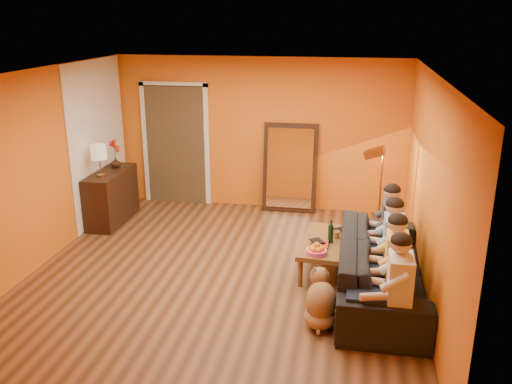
% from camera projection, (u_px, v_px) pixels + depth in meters
% --- Properties ---
extents(room_shell, '(5.00, 5.50, 2.60)m').
position_uv_depth(room_shell, '(228.00, 172.00, 7.07)').
color(room_shell, brown).
rests_on(room_shell, ground).
extents(white_accent, '(0.02, 1.90, 2.58)m').
position_uv_depth(white_accent, '(98.00, 141.00, 8.78)').
color(white_accent, white).
rests_on(white_accent, wall_left).
extents(doorway_recess, '(1.06, 0.30, 2.10)m').
position_uv_depth(doorway_recess, '(178.00, 144.00, 9.70)').
color(doorway_recess, '#3F2D19').
rests_on(doorway_recess, floor).
extents(door_jamb_left, '(0.08, 0.06, 2.20)m').
position_uv_depth(door_jamb_left, '(146.00, 144.00, 9.69)').
color(door_jamb_left, white).
rests_on(door_jamb_left, wall_back).
extents(door_jamb_right, '(0.08, 0.06, 2.20)m').
position_uv_depth(door_jamb_right, '(207.00, 146.00, 9.49)').
color(door_jamb_right, white).
rests_on(door_jamb_right, wall_back).
extents(door_header, '(1.22, 0.06, 0.08)m').
position_uv_depth(door_header, '(173.00, 84.00, 9.25)').
color(door_header, white).
rests_on(door_header, wall_back).
extents(mirror_frame, '(0.92, 0.27, 1.51)m').
position_uv_depth(mirror_frame, '(290.00, 168.00, 9.25)').
color(mirror_frame, black).
rests_on(mirror_frame, floor).
extents(mirror_glass, '(0.78, 0.21, 1.35)m').
position_uv_depth(mirror_glass, '(290.00, 168.00, 9.21)').
color(mirror_glass, white).
rests_on(mirror_glass, mirror_frame).
extents(sideboard, '(0.44, 1.18, 0.85)m').
position_uv_depth(sideboard, '(112.00, 197.00, 8.83)').
color(sideboard, black).
rests_on(sideboard, floor).
extents(table_lamp, '(0.24, 0.24, 0.51)m').
position_uv_depth(table_lamp, '(100.00, 161.00, 8.33)').
color(table_lamp, beige).
rests_on(table_lamp, sideboard).
extents(sofa, '(2.51, 0.98, 0.73)m').
position_uv_depth(sofa, '(381.00, 267.00, 6.50)').
color(sofa, black).
rests_on(sofa, floor).
extents(coffee_table, '(0.70, 1.26, 0.42)m').
position_uv_depth(coffee_table, '(326.00, 255.00, 7.20)').
color(coffee_table, brown).
rests_on(coffee_table, floor).
extents(floor_lamp, '(0.34, 0.29, 1.44)m').
position_uv_depth(floor_lamp, '(380.00, 197.00, 7.90)').
color(floor_lamp, '#BB7536').
rests_on(floor_lamp, floor).
extents(dog, '(0.44, 0.60, 0.65)m').
position_uv_depth(dog, '(321.00, 298.00, 5.88)').
color(dog, '#A06848').
rests_on(dog, floor).
extents(person_far_left, '(0.70, 0.44, 1.22)m').
position_uv_depth(person_far_left, '(399.00, 290.00, 5.46)').
color(person_far_left, beige).
rests_on(person_far_left, sofa).
extents(person_mid_left, '(0.70, 0.44, 1.22)m').
position_uv_depth(person_mid_left, '(396.00, 266.00, 5.98)').
color(person_mid_left, gold).
rests_on(person_mid_left, sofa).
extents(person_mid_right, '(0.70, 0.44, 1.22)m').
position_uv_depth(person_mid_right, '(393.00, 246.00, 6.49)').
color(person_mid_right, '#859FCE').
rests_on(person_mid_right, sofa).
extents(person_far_right, '(0.70, 0.44, 1.22)m').
position_uv_depth(person_far_right, '(391.00, 229.00, 7.00)').
color(person_far_right, '#303035').
rests_on(person_far_right, sofa).
extents(fruit_bowl, '(0.26, 0.26, 0.16)m').
position_uv_depth(fruit_bowl, '(317.00, 248.00, 6.70)').
color(fruit_bowl, '#EC5396').
rests_on(fruit_bowl, coffee_table).
extents(wine_bottle, '(0.07, 0.07, 0.31)m').
position_uv_depth(wine_bottle, '(331.00, 231.00, 7.03)').
color(wine_bottle, black).
rests_on(wine_bottle, coffee_table).
extents(tumbler, '(0.12, 0.12, 0.09)m').
position_uv_depth(tumbler, '(336.00, 234.00, 7.21)').
color(tumbler, '#B27F3F').
rests_on(tumbler, coffee_table).
extents(laptop, '(0.36, 0.34, 0.02)m').
position_uv_depth(laptop, '(341.00, 231.00, 7.42)').
color(laptop, black).
rests_on(laptop, coffee_table).
extents(book_lower, '(0.20, 0.25, 0.02)m').
position_uv_depth(book_lower, '(312.00, 245.00, 6.97)').
color(book_lower, black).
rests_on(book_lower, coffee_table).
extents(book_mid, '(0.21, 0.28, 0.02)m').
position_uv_depth(book_mid, '(313.00, 243.00, 6.97)').
color(book_mid, red).
rests_on(book_mid, book_lower).
extents(book_upper, '(0.23, 0.25, 0.02)m').
position_uv_depth(book_upper, '(312.00, 242.00, 6.95)').
color(book_upper, black).
rests_on(book_upper, book_mid).
extents(vase, '(0.16, 0.16, 0.17)m').
position_uv_depth(vase, '(116.00, 163.00, 8.90)').
color(vase, black).
rests_on(vase, sideboard).
extents(flowers, '(0.17, 0.17, 0.48)m').
position_uv_depth(flowers, '(114.00, 146.00, 8.81)').
color(flowers, red).
rests_on(flowers, vase).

